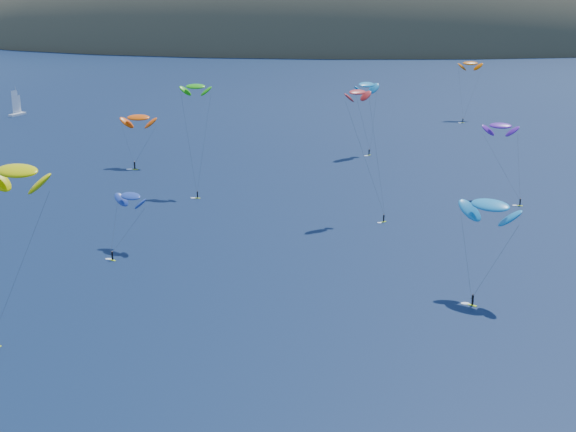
# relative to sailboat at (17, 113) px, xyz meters

# --- Properties ---
(island) EXTENTS (730.00, 300.00, 210.00)m
(island) POSITION_rel_sailboat_xyz_m (133.98, 338.93, -11.62)
(island) COLOR #3D3526
(island) RESTS_ON ground
(sailboat) EXTENTS (8.39, 7.73, 10.02)m
(sailboat) POSITION_rel_sailboat_xyz_m (0.00, 0.00, 0.00)
(sailboat) COLOR silver
(sailboat) RESTS_ON ground
(kitesurfer_1) EXTENTS (9.26, 8.22, 14.98)m
(kitesurfer_1) POSITION_rel_sailboat_xyz_m (60.24, -70.54, 11.52)
(kitesurfer_1) COLOR #C7F01A
(kitesurfer_1) RESTS_ON ground
(kitesurfer_2) EXTENTS (11.03, 11.91, 25.49)m
(kitesurfer_2) POSITION_rel_sailboat_xyz_m (67.12, -168.69, 21.75)
(kitesurfer_2) COLOR #C7F01A
(kitesurfer_2) RESTS_ON ground
(kitesurfer_3) EXTENTS (7.09, 10.89, 25.68)m
(kitesurfer_3) POSITION_rel_sailboat_xyz_m (79.27, -93.16, 22.80)
(kitesurfer_3) COLOR #C7F01A
(kitesurfer_3) RESTS_ON ground
(kitesurfer_4) EXTENTS (8.97, 9.10, 21.35)m
(kitesurfer_4) POSITION_rel_sailboat_xyz_m (119.48, -52.81, 18.00)
(kitesurfer_4) COLOR #C7F01A
(kitesurfer_4) RESTS_ON ground
(kitesurfer_5) EXTENTS (10.44, 10.72, 17.09)m
(kitesurfer_5) POSITION_rel_sailboat_xyz_m (134.62, -153.56, 13.50)
(kitesurfer_5) COLOR #C7F01A
(kitesurfer_5) RESTS_ON ground
(kitesurfer_6) EXTENTS (8.20, 12.43, 17.87)m
(kitesurfer_6) POSITION_rel_sailboat_xyz_m (147.68, -94.62, 14.84)
(kitesurfer_6) COLOR #C7F01A
(kitesurfer_6) RESTS_ON ground
(kitesurfer_9) EXTENTS (9.69, 9.47, 27.17)m
(kitesurfer_9) POSITION_rel_sailboat_xyz_m (115.21, -111.53, 24.46)
(kitesurfer_9) COLOR #C7F01A
(kitesurfer_9) RESTS_ON ground
(kitesurfer_10) EXTENTS (7.73, 12.05, 11.45)m
(kitesurfer_10) POSITION_rel_sailboat_xyz_m (73.63, -134.24, 8.57)
(kitesurfer_10) COLOR #C7F01A
(kitesurfer_10) RESTS_ON ground
(kitesurfer_11) EXTENTS (8.43, 13.48, 20.76)m
(kitesurfer_11) POSITION_rel_sailboat_xyz_m (156.87, 4.92, 17.60)
(kitesurfer_11) COLOR #C7F01A
(kitesurfer_11) RESTS_ON ground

